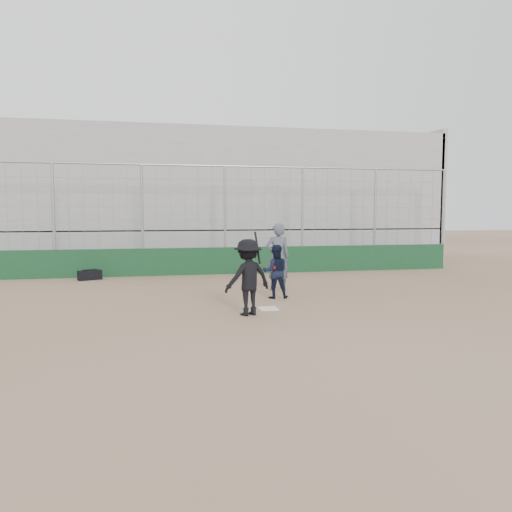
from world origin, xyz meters
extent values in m
plane|color=brown|center=(0.00, 0.00, 0.00)|extent=(90.00, 90.00, 0.00)
cube|color=white|center=(0.00, 0.00, 0.01)|extent=(0.44, 0.44, 0.02)
cube|color=#11361D|center=(0.00, 7.00, 0.50)|extent=(18.00, 0.25, 1.00)
cylinder|color=gray|center=(0.00, 7.00, 2.00)|extent=(0.10, 0.10, 4.00)
cylinder|color=gray|center=(9.00, 7.00, 2.00)|extent=(0.10, 0.10, 4.00)
cylinder|color=gray|center=(0.00, 7.00, 4.00)|extent=(18.00, 0.07, 0.07)
cube|color=gray|center=(0.00, 11.95, 0.80)|extent=(20.00, 6.70, 1.60)
cube|color=gray|center=(0.00, 11.95, 3.70)|extent=(20.00, 6.70, 4.20)
cube|color=gray|center=(10.00, 11.95, 2.90)|extent=(0.25, 6.70, 6.10)
cylinder|color=gray|center=(0.00, 15.10, 6.80)|extent=(20.00, 0.06, 0.06)
imported|color=black|center=(-0.60, -0.58, 0.85)|extent=(1.25, 0.97, 1.71)
cylinder|color=black|center=(-0.35, -0.43, 1.51)|extent=(0.07, 0.57, 0.71)
imported|color=black|center=(0.53, 1.41, 0.47)|extent=(0.75, 0.61, 0.94)
sphere|color=maroon|center=(0.53, 1.41, 0.85)|extent=(0.28, 0.28, 0.28)
imported|color=#484F5B|center=(0.94, 2.75, 0.89)|extent=(0.73, 0.49, 1.78)
cube|color=black|center=(-4.77, 6.25, 0.16)|extent=(0.83, 0.60, 0.33)
cylinder|color=black|center=(-4.77, 6.25, 0.35)|extent=(0.47, 0.23, 0.04)
camera|label=1|loc=(-2.70, -11.42, 2.30)|focal=35.00mm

